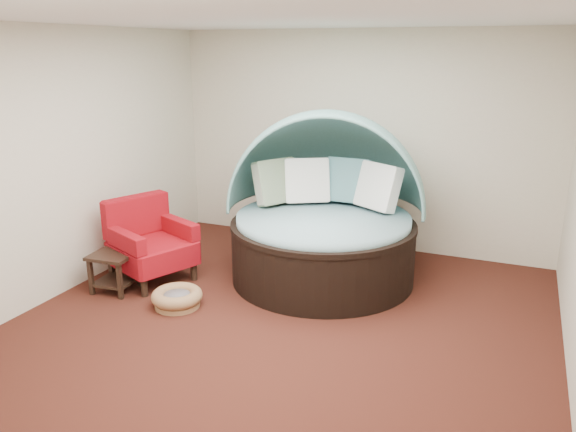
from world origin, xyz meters
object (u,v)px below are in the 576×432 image
at_px(canopy_daybed, 324,202).
at_px(pet_basket, 177,298).
at_px(red_armchair, 150,243).
at_px(side_table, 115,266).

distance_m(canopy_daybed, pet_basket, 1.95).
bearing_deg(pet_basket, canopy_daybed, 51.62).
bearing_deg(red_armchair, pet_basket, -13.84).
relative_size(pet_basket, side_table, 1.21).
xyz_separation_m(pet_basket, red_armchair, (-0.69, 0.52, 0.34)).
bearing_deg(side_table, red_armchair, 69.74).
bearing_deg(canopy_daybed, side_table, -160.75).
bearing_deg(pet_basket, red_armchair, 143.14).
bearing_deg(canopy_daybed, pet_basket, -143.00).
height_order(canopy_daybed, side_table, canopy_daybed).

